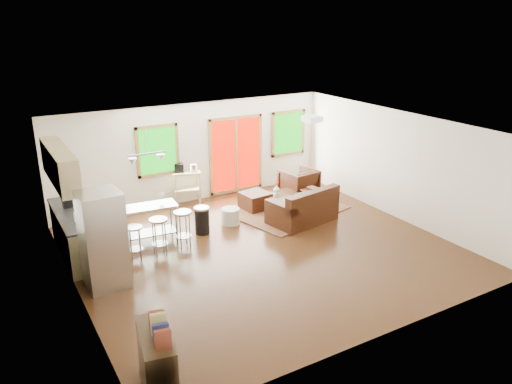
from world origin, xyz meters
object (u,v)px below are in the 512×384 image
ottoman (255,201)px  kitchen_cart (186,176)px  loveseat (303,209)px  island (146,218)px  rug (287,210)px  coffee_table (283,195)px  refrigerator (104,240)px  armchair (299,182)px

ottoman → kitchen_cart: kitchen_cart is taller
loveseat → island: (-3.61, 0.75, 0.24)m
kitchen_cart → rug: bearing=-41.2°
coffee_table → refrigerator: bearing=-160.7°
rug → refrigerator: refrigerator is taller
loveseat → ottoman: loveseat is taller
loveseat → island: loveseat is taller
refrigerator → island: 1.87m
rug → coffee_table: bearing=79.3°
armchair → kitchen_cart: 3.03m
loveseat → refrigerator: (-4.81, -0.64, 0.57)m
coffee_table → ottoman: bearing=161.9°
loveseat → island: size_ratio=1.26×
loveseat → kitchen_cart: 3.23m
armchair → loveseat: bearing=53.0°
loveseat → kitchen_cart: size_ratio=1.58×
armchair → ottoman: bearing=0.1°
coffee_table → ottoman: size_ratio=1.54×
rug → loveseat: (-0.07, -0.80, 0.33)m
armchair → island: (-4.49, -0.73, 0.15)m
armchair → kitchen_cart: size_ratio=0.79×
coffee_table → kitchen_cart: size_ratio=0.91×
kitchen_cart → armchair: bearing=-20.9°
loveseat → kitchen_cart: kitchen_cart is taller
rug → kitchen_cart: 2.76m
coffee_table → island: bearing=-174.8°
loveseat → refrigerator: bearing=177.4°
rug → coffee_table: coffee_table is taller
coffee_table → island: size_ratio=0.73×
ottoman → kitchen_cart: bearing=137.9°
island → loveseat: bearing=-11.8°
refrigerator → island: refrigerator is taller
rug → kitchen_cart: size_ratio=2.41×
armchair → rug: bearing=33.7°
island → rug: bearing=0.8°
refrigerator → island: (1.21, 1.39, -0.32)m
loveseat → rug: bearing=75.0°
rug → loveseat: loveseat is taller
loveseat → coffee_table: (0.12, 1.09, -0.03)m
ottoman → island: size_ratio=0.47×
island → kitchen_cart: bearing=47.1°
island → ottoman: bearing=10.5°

